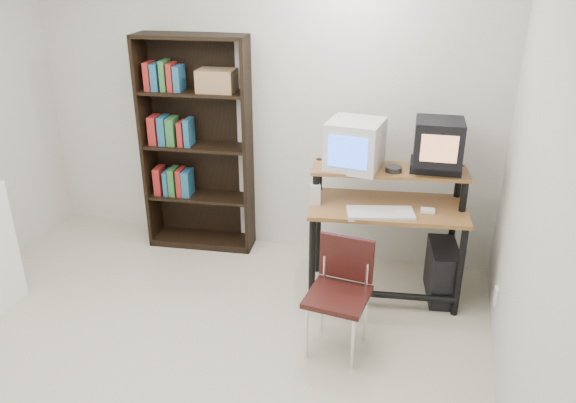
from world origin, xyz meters
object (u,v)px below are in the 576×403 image
(computer_desk, at_px, (387,211))
(school_chair, at_px, (341,284))
(crt_tv, at_px, (438,142))
(pc_tower, at_px, (442,272))
(crt_monitor, at_px, (355,145))
(bookshelf, at_px, (198,143))

(computer_desk, distance_m, school_chair, 0.80)
(crt_tv, bearing_deg, pc_tower, -33.94)
(computer_desk, height_order, school_chair, computer_desk)
(crt_tv, xyz_separation_m, pc_tower, (0.13, -0.08, -1.00))
(crt_monitor, xyz_separation_m, school_chair, (0.09, -0.81, -0.69))
(computer_desk, xyz_separation_m, crt_tv, (0.31, 0.12, 0.53))
(bookshelf, bearing_deg, school_chair, -43.43)
(bookshelf, bearing_deg, computer_desk, -18.92)
(pc_tower, bearing_deg, bookshelf, 161.70)
(crt_monitor, distance_m, pc_tower, 1.18)
(crt_tv, distance_m, bookshelf, 2.02)
(pc_tower, bearing_deg, school_chair, -138.02)
(pc_tower, bearing_deg, crt_tv, 140.50)
(crt_tv, xyz_separation_m, school_chair, (-0.50, -0.87, -0.74))
(bookshelf, bearing_deg, crt_tv, -13.56)
(bookshelf, bearing_deg, crt_monitor, -18.78)
(crt_tv, relative_size, school_chair, 0.47)
(crt_monitor, distance_m, school_chair, 1.07)
(computer_desk, xyz_separation_m, bookshelf, (-1.68, 0.37, 0.27))
(crt_monitor, xyz_separation_m, crt_tv, (0.59, 0.06, 0.06))
(computer_desk, bearing_deg, bookshelf, 158.93)
(pc_tower, xyz_separation_m, school_chair, (-0.63, -0.80, 0.25))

